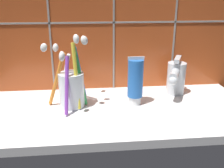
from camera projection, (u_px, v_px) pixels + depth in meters
sink_counter at (113, 112)px, 63.85cm from camera, size 72.30×30.98×2.00cm
toothbrush_cup at (71, 85)px, 63.00cm from camera, size 12.21×15.05×19.01cm
toothpaste_tube at (135, 81)px, 64.23cm from camera, size 4.17×3.97×12.78cm
sink_faucet at (176, 77)px, 70.98cm from camera, size 7.21×11.35×10.76cm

